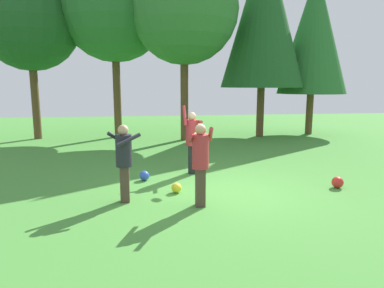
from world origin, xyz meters
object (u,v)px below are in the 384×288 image
Objects in this scene: frisbee at (199,133)px; tree_right at (264,12)px; tree_far_right at (314,32)px; person_catcher at (200,158)px; person_thrower at (192,137)px; person_bystander at (124,157)px; ball_red at (338,182)px; ball_yellow at (176,188)px; tree_left at (114,7)px; tree_center at (184,10)px; tree_far_left at (29,21)px; ball_blue at (144,176)px.

tree_right reaches higher than frisbee.
frisbee is at bearing -130.72° from tree_far_right.
frisbee is (0.23, 1.66, 0.28)m from person_catcher.
person_bystander is at bearing -42.10° from person_thrower.
tree_far_right is (6.89, 6.98, 3.91)m from person_thrower.
tree_far_right is at bearing 49.28° from frisbee.
person_bystander is 5.96× the size of ball_red.
tree_far_right is (7.48, 8.67, 4.83)m from ball_yellow.
tree_left is 9.51m from tree_far_right.
person_bystander is 9.60m from tree_center.
ball_red is (5.04, 0.32, -0.84)m from person_bystander.
person_catcher is at bearing -58.40° from tree_far_left.
tree_far_right is (8.61, 9.13, 3.96)m from person_bystander.
tree_center reaches higher than ball_red.
tree_right is (4.35, 9.15, 4.70)m from person_catcher.
person_catcher is at bearing -66.34° from ball_yellow.
ball_red is 0.03× the size of tree_right.
tree_far_right is (9.46, -0.32, -0.96)m from tree_left.
tree_far_right reaches higher than person_bystander.
person_catcher is 12.55m from tree_far_right.
tree_far_right is at bearing 132.06° from person_thrower.
person_bystander is at bearing -64.32° from tree_far_left.
tree_center reaches higher than frisbee.
person_catcher is 11.32m from tree_left.
tree_left is (-5.89, 9.13, 5.77)m from ball_red.
person_bystander is 13.16m from tree_far_right.
tree_center is 1.08× the size of tree_far_left.
person_bystander is 10.68m from tree_left.
tree_right reaches higher than ball_yellow.
person_thrower is at bearing 22.49° from ball_blue.
ball_blue is (-1.33, -0.55, -0.91)m from person_thrower.
tree_far_left is at bearing -142.48° from person_thrower.
person_thrower is 0.24× the size of tree_center.
person_bystander reaches higher than ball_yellow.
tree_right reaches higher than ball_red.
ball_yellow is at bearing 31.63° from person_catcher.
tree_center reaches higher than tree_far_left.
tree_far_right is at bearing 42.50° from ball_blue.
ball_yellow is 10.87m from tree_left.
tree_far_left is at bearing 81.97° from person_bystander.
person_catcher is 1.62m from person_bystander.
person_bystander is at bearing 80.89° from person_catcher.
tree_far_left is (-6.22, 7.20, 4.16)m from person_thrower.
ball_yellow is 0.92× the size of ball_blue.
frisbee is at bearing -52.43° from tree_far_left.
tree_far_right reaches higher than tree_far_left.
tree_far_right reaches higher than person_catcher.
person_thrower is 1.12× the size of person_catcher.
ball_red is 0.04× the size of tree_far_left.
ball_yellow is at bearing 177.89° from ball_red.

